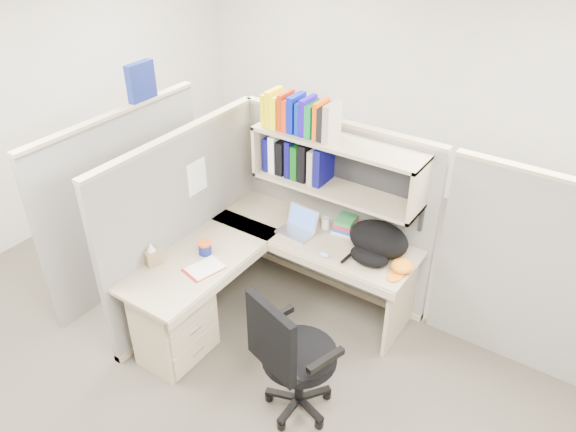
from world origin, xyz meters
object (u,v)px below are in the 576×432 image
Objects in this scene: desk at (212,300)px; laptop at (296,223)px; snack_canister at (205,248)px; task_chair at (294,373)px; backpack at (375,243)px.

laptop is at bearing 71.34° from desk.
snack_canister is 0.10× the size of task_chair.
snack_canister reaches higher than desk.
snack_canister is at bearing 138.02° from desk.
task_chair reaches higher than backpack.
snack_canister is (-1.12, -0.68, -0.09)m from backpack.
task_chair reaches higher than laptop.
desk is 16.12× the size of snack_canister.
backpack is (0.69, 0.05, 0.04)m from laptop.
laptop reaches higher than desk.
snack_canister is 1.21m from task_chair.
backpack reaches higher than snack_canister.
task_chair is (-0.04, -1.05, -0.49)m from backpack.
backpack reaches higher than laptop.
laptop is 0.62× the size of backpack.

